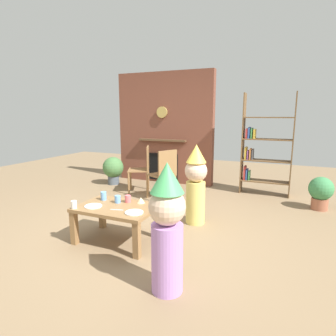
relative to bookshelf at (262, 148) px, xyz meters
name	(u,v)px	position (x,y,z in m)	size (l,w,h in m)	color
ground_plane	(146,229)	(-1.22, -2.40, -0.88)	(12.00, 12.00, 0.00)	#846B4C
brick_fireplace_feature	(165,129)	(-2.10, 0.20, 0.31)	(2.20, 0.28, 2.40)	brown
bookshelf	(262,148)	(0.00, 0.00, 0.00)	(0.90, 0.28, 1.90)	brown
coffee_table	(117,212)	(-1.37, -2.84, -0.51)	(0.93, 0.63, 0.44)	olive
paper_cup_near_left	(74,205)	(-1.78, -3.10, -0.39)	(0.07, 0.07, 0.09)	silver
paper_cup_near_right	(118,199)	(-1.43, -2.72, -0.39)	(0.07, 0.07, 0.09)	#669EE0
paper_cup_center	(128,199)	(-1.33, -2.66, -0.39)	(0.07, 0.07, 0.09)	#E5666B
paper_cup_far_left	(104,196)	(-1.66, -2.69, -0.38)	(0.07, 0.07, 0.11)	#669EE0
paper_plate_front	(93,206)	(-1.62, -2.96, -0.43)	(0.20, 0.20, 0.01)	white
paper_plate_rear	(134,212)	(-1.06, -2.96, -0.43)	(0.20, 0.20, 0.01)	white
birthday_cake_slice	(141,200)	(-1.17, -2.61, -0.40)	(0.10, 0.10, 0.07)	#EAC68C
table_fork	(117,210)	(-1.29, -2.95, -0.43)	(0.15, 0.02, 0.01)	silver
child_with_cone_hat	(167,225)	(-0.44, -3.49, -0.28)	(0.31, 0.31, 1.13)	#B27FCC
child_in_pink	(196,182)	(-0.69, -1.91, -0.29)	(0.31, 0.31, 1.11)	#E0CC66
dining_chair_left	(143,166)	(-2.12, -0.78, -0.37)	(0.53, 0.53, 0.90)	olive
dining_chair_middle	(164,172)	(-1.53, -1.09, -0.37)	(0.54, 0.54, 0.90)	olive
potted_plant_tall	(321,191)	(0.98, -0.58, -0.58)	(0.38, 0.38, 0.53)	#9E5B42
potted_plant_short	(113,169)	(-3.02, -0.49, -0.53)	(0.45, 0.45, 0.60)	#4C5660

